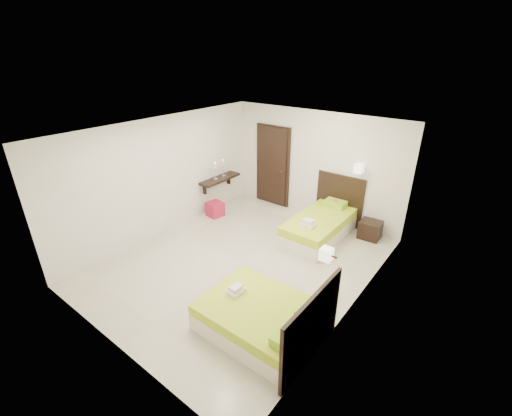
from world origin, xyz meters
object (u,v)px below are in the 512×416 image
Objects in this scene: bed_single at (321,225)px; ottoman at (215,209)px; nightstand at (370,230)px; bed_double at (265,318)px.

ottoman is (-2.61, -0.69, -0.11)m from bed_single.
bed_single reaches higher than nightstand.
nightstand is (0.90, 0.61, -0.09)m from bed_single.
bed_double is at bearing -76.89° from bed_single.
ottoman is at bearing 144.20° from bed_double.
ottoman is at bearing -163.34° from nightstand.
nightstand is at bearing 20.26° from ottoman.
bed_single is 3.18m from bed_double.
bed_single is 2.71m from ottoman.
nightstand is (0.18, 3.70, -0.06)m from bed_double.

